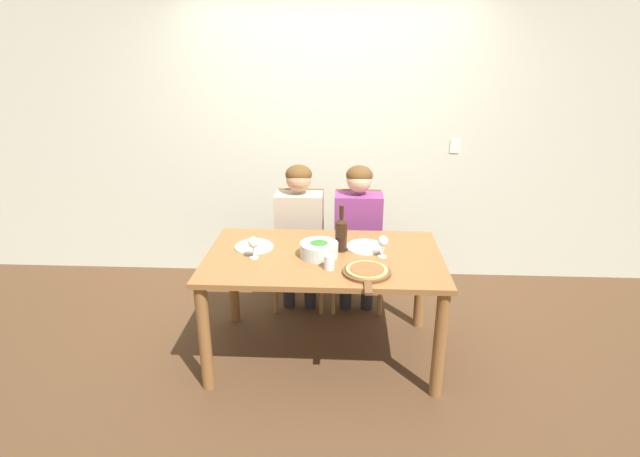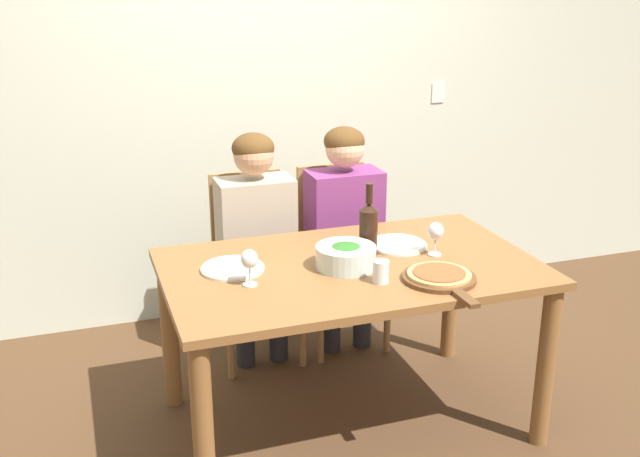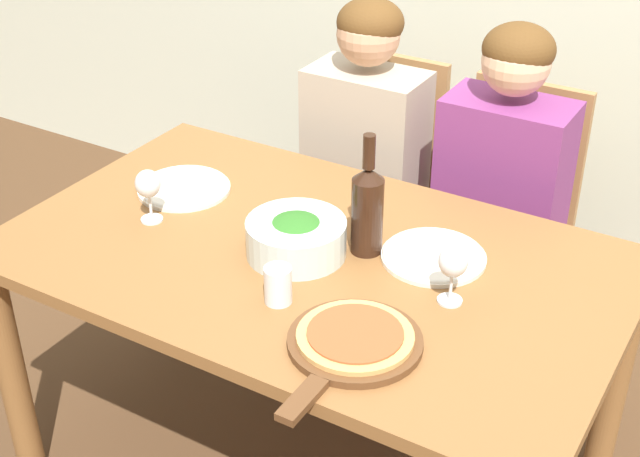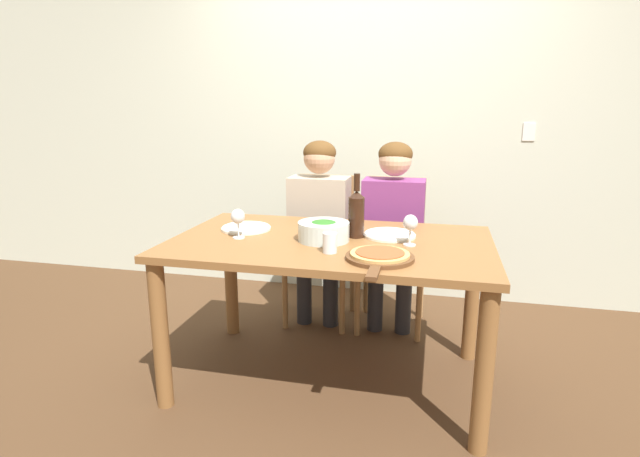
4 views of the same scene
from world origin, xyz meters
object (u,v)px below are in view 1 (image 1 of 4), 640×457
at_px(person_man, 358,225).
at_px(wine_bottle, 341,233).
at_px(person_woman, 299,224).
at_px(dinner_plate_left, 254,246).
at_px(chair_left, 301,244).
at_px(chair_right, 357,245).
at_px(wine_glass_right, 383,242).
at_px(pizza_on_board, 367,272).
at_px(wine_glass_left, 253,244).
at_px(dinner_plate_right, 365,247).
at_px(broccoli_bowl, 319,249).
at_px(water_tumbler, 329,262).

bearing_deg(person_man, wine_bottle, -101.84).
xyz_separation_m(person_woman, dinner_plate_left, (-0.26, -0.61, 0.05)).
relative_size(chair_left, chair_right, 1.00).
bearing_deg(person_woman, wine_glass_right, -49.43).
height_order(chair_left, wine_bottle, wine_bottle).
bearing_deg(chair_right, pizza_on_board, -88.35).
xyz_separation_m(chair_left, wine_glass_left, (-0.23, -0.91, 0.37)).
xyz_separation_m(person_man, wine_glass_right, (0.14, -0.73, 0.15)).
distance_m(dinner_plate_right, pizza_on_board, 0.42).
xyz_separation_m(chair_left, chair_right, (0.48, 0.00, 0.00)).
xyz_separation_m(wine_bottle, wine_glass_right, (0.28, -0.10, -0.02)).
bearing_deg(chair_left, dinner_plate_right, -53.57).
bearing_deg(dinner_plate_right, person_woman, 131.61).
relative_size(person_man, wine_glass_right, 8.04).
distance_m(dinner_plate_left, pizza_on_board, 0.86).
distance_m(person_man, wine_bottle, 0.66).
relative_size(chair_right, person_man, 0.80).
bearing_deg(chair_right, dinner_plate_right, -87.15).
bearing_deg(dinner_plate_right, wine_glass_left, -163.97).
relative_size(person_woman, wine_glass_right, 8.04).
distance_m(wine_bottle, broccoli_bowl, 0.20).
distance_m(wine_glass_left, water_tumbler, 0.53).
relative_size(chair_left, water_tumbler, 10.47).
xyz_separation_m(dinner_plate_left, pizza_on_board, (0.77, -0.38, 0.01)).
distance_m(chair_right, wine_bottle, 0.85).
xyz_separation_m(chair_right, wine_glass_right, (0.14, -0.84, 0.37)).
bearing_deg(dinner_plate_right, pizza_on_board, -90.37).
bearing_deg(broccoli_bowl, wine_glass_right, 0.85).
distance_m(pizza_on_board, wine_glass_left, 0.77).
height_order(wine_glass_right, water_tumbler, wine_glass_right).
relative_size(dinner_plate_right, pizza_on_board, 0.61).
xyz_separation_m(wine_bottle, wine_glass_left, (-0.57, -0.16, -0.02)).
distance_m(wine_bottle, water_tumbler, 0.32).
xyz_separation_m(broccoli_bowl, pizza_on_board, (0.31, -0.26, -0.03)).
height_order(chair_right, water_tumbler, chair_right).
bearing_deg(wine_bottle, dinner_plate_right, 17.01).
xyz_separation_m(chair_left, dinner_plate_left, (-0.26, -0.73, 0.27)).
relative_size(chair_left, dinner_plate_left, 3.64).
xyz_separation_m(dinner_plate_left, wine_glass_right, (0.88, -0.12, 0.10)).
relative_size(wine_bottle, dinner_plate_left, 1.22).
distance_m(dinner_plate_left, wine_glass_right, 0.89).
distance_m(chair_left, wine_glass_left, 1.00).
bearing_deg(person_man, dinner_plate_right, -86.57).
height_order(chair_right, dinner_plate_right, chair_right).
bearing_deg(broccoli_bowl, chair_right, 71.95).
bearing_deg(water_tumbler, pizza_on_board, -14.71).
bearing_deg(pizza_on_board, broccoli_bowl, 139.90).
relative_size(chair_right, dinner_plate_right, 3.64).
bearing_deg(water_tumbler, dinner_plate_left, 148.88).
height_order(person_man, wine_bottle, person_man).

